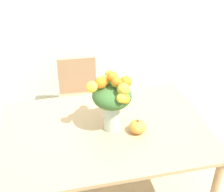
{
  "coord_description": "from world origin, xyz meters",
  "views": [
    {
      "loc": [
        -0.36,
        -1.86,
        2.26
      ],
      "look_at": [
        0.05,
        -0.0,
        1.05
      ],
      "focal_mm": 50.0,
      "sensor_mm": 36.0,
      "label": 1
    }
  ],
  "objects": [
    {
      "name": "dining_chair_near_window",
      "position": [
        -0.1,
        0.92,
        0.47
      ],
      "size": [
        0.44,
        0.44,
        0.88
      ],
      "rotation": [
        0.0,
        0.0,
        -0.06
      ],
      "color": "#9E7A56",
      "rests_on": "ground_plane"
    },
    {
      "name": "dining_table",
      "position": [
        0.0,
        0.0,
        0.68
      ],
      "size": [
        1.59,
        1.07,
        0.76
      ],
      "color": "tan",
      "rests_on": "ground_plane"
    },
    {
      "name": "pumpkin",
      "position": [
        0.23,
        -0.09,
        0.81
      ],
      "size": [
        0.13,
        0.13,
        0.12
      ],
      "color": "gold",
      "rests_on": "dining_table"
    },
    {
      "name": "flower_vase",
      "position": [
        0.05,
        -0.0,
        1.03
      ],
      "size": [
        0.35,
        0.35,
        0.49
      ],
      "color": "#B2CCBC",
      "rests_on": "dining_table"
    },
    {
      "name": "wall_back",
      "position": [
        0.0,
        1.39,
        1.35
      ],
      "size": [
        8.0,
        0.06,
        2.7
      ],
      "color": "silver",
      "rests_on": "ground_plane"
    }
  ]
}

